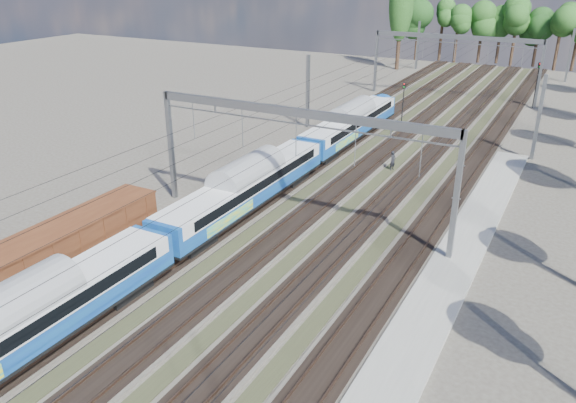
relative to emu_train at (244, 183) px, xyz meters
The scene contains 10 objects.
track_bed 15.86m from the emu_train, 73.32° to the left, with size 21.00×130.00×0.34m.
platform 19.44m from the emu_train, 31.20° to the right, with size 3.00×70.00×0.30m, color gray.
catenary 23.51m from the emu_train, 77.98° to the left, with size 25.65×130.00×9.00m.
tree_belt 62.29m from the emu_train, 80.03° to the left, with size 40.85×99.12×11.84m.
poplar 69.36m from the emu_train, 98.37° to the left, with size 4.40×4.40×19.04m.
emu_train is the anchor object (origin of this frame).
freight_boxcar 14.08m from the emu_train, 108.65° to the right, with size 2.84×13.71×3.53m.
worker 16.78m from the emu_train, 65.29° to the left, with size 0.69×0.46×1.90m, color black.
signal_near 29.20m from the emu_train, 83.35° to the left, with size 0.36×0.33×5.62m.
signal_far 50.60m from the emu_train, 71.83° to the left, with size 0.44×0.41×6.09m.
Camera 1 is at (17.68, -3.95, 18.36)m, focal length 35.00 mm.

